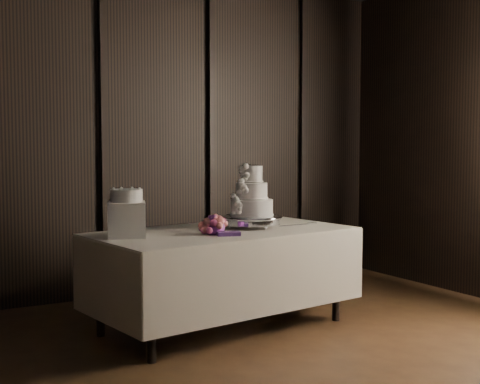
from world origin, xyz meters
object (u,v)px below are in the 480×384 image
display_table (223,275)px  wedding_cake (250,197)px  cake_stand (252,222)px  box_pedestal (127,219)px  bouquet (215,226)px  small_cake (127,196)px

display_table → wedding_cake: (0.26, 0.03, 0.59)m
wedding_cake → cake_stand: bearing=5.5°
box_pedestal → cake_stand: bearing=0.6°
display_table → cake_stand: bearing=2.0°
cake_stand → bouquet: 0.48m
cake_stand → box_pedestal: size_ratio=1.86×
display_table → bouquet: (-0.15, -0.15, 0.40)m
display_table → small_cake: 0.99m
cake_stand → display_table: bearing=-170.5°
box_pedestal → small_cake: 0.17m
cake_stand → small_cake: small_cake is taller
bouquet → small_cake: 0.68m
wedding_cake → small_cake: wedding_cake is taller
wedding_cake → small_cake: size_ratio=1.76×
cake_stand → small_cake: bearing=-179.4°
cake_stand → bouquet: bouquet is taller
cake_stand → wedding_cake: size_ratio=1.22×
box_pedestal → wedding_cake: bearing=-0.3°
cake_stand → bouquet: size_ratio=1.30×
display_table → cake_stand: cake_stand is taller
bouquet → small_cake: small_cake is taller
cake_stand → bouquet: (-0.44, -0.20, 0.01)m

